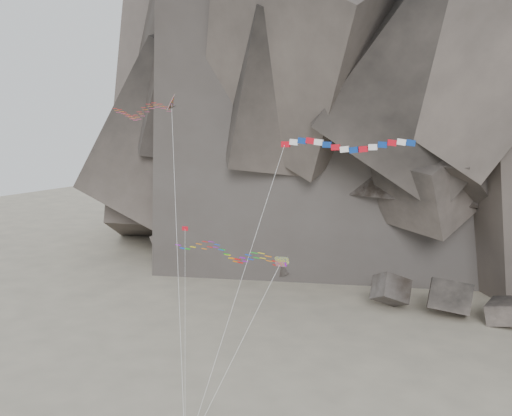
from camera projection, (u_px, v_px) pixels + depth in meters
The scene contains 7 objects.
ground at pixel (213, 401), 58.10m from camera, with size 260.00×260.00×0.00m, color #A69C86.
headland at pixel (441, 15), 110.84m from camera, with size 110.00×70.00×84.00m, color #5C524C, non-canonical shape.
boulder_field at pixel (464, 304), 79.51m from camera, with size 76.18×14.84×8.19m.
delta_kite at pixel (138, 111), 62.24m from camera, with size 19.96×14.47×26.18m.
banner_kite at pixel (345, 146), 54.58m from camera, with size 11.31×18.42×22.29m.
parafoil_kite at pixel (222, 251), 54.34m from camera, with size 12.93×10.30×13.41m.
pennant_kite at pixel (185, 265), 54.67m from camera, with size 7.78×10.35×14.46m.
Camera 1 is at (31.41, -44.87, 26.40)m, focal length 45.00 mm.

